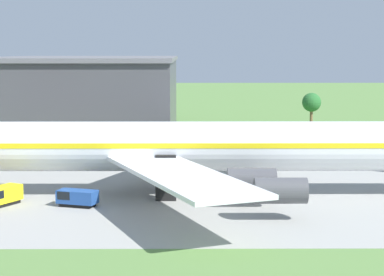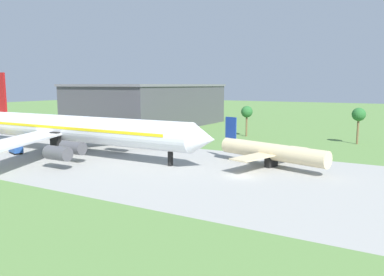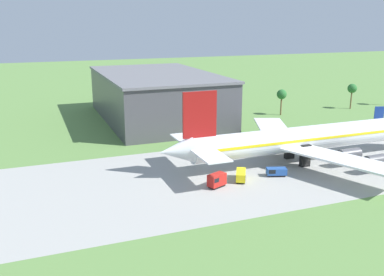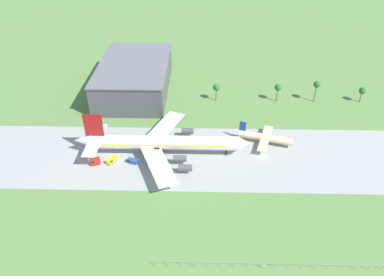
% 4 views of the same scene
% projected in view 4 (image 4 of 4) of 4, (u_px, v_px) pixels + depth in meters
% --- Properties ---
extents(ground_plane, '(600.00, 600.00, 0.00)m').
position_uv_depth(ground_plane, '(263.00, 157.00, 157.74)').
color(ground_plane, '#5B8442').
extents(taxiway_strip, '(320.00, 44.00, 0.02)m').
position_uv_depth(taxiway_strip, '(263.00, 157.00, 157.73)').
color(taxiway_strip, '#9E9E99').
rests_on(taxiway_strip, ground_plane).
extents(jet_airliner, '(73.78, 55.22, 19.15)m').
position_uv_depth(jet_airliner, '(162.00, 143.00, 156.48)').
color(jet_airliner, white).
rests_on(jet_airliner, ground_plane).
extents(regional_aircraft, '(23.19, 21.15, 9.17)m').
position_uv_depth(regional_aircraft, '(265.00, 138.00, 164.60)').
color(regional_aircraft, beige).
rests_on(regional_aircraft, ground_plane).
extents(baggage_tug, '(4.47, 3.38, 2.90)m').
position_uv_depth(baggage_tug, '(95.00, 161.00, 153.00)').
color(baggage_tug, black).
rests_on(baggage_tug, ground_plane).
extents(fuel_truck, '(4.83, 3.26, 1.87)m').
position_uv_depth(fuel_truck, '(132.00, 161.00, 154.09)').
color(fuel_truck, black).
rests_on(fuel_truck, ground_plane).
extents(catering_van, '(4.27, 5.56, 2.15)m').
position_uv_depth(catering_van, '(112.00, 160.00, 154.34)').
color(catering_van, black).
rests_on(catering_van, ground_plane).
extents(perimeter_fence, '(80.10, 0.10, 2.10)m').
position_uv_depth(perimeter_fence, '(288.00, 265.00, 111.47)').
color(perimeter_fence, gray).
rests_on(perimeter_fence, ground_plane).
extents(no_stopping_sign, '(0.44, 0.08, 1.68)m').
position_uv_depth(no_stopping_sign, '(264.00, 266.00, 111.58)').
color(no_stopping_sign, gray).
rests_on(no_stopping_sign, ground_plane).
extents(terminal_building, '(36.72, 61.20, 16.21)m').
position_uv_depth(terminal_building, '(135.00, 77.00, 204.37)').
color(terminal_building, '#47474C').
rests_on(terminal_building, ground_plane).
extents(palm_tree_row, '(79.45, 3.60, 11.86)m').
position_uv_depth(palm_tree_row, '(293.00, 88.00, 194.06)').
color(palm_tree_row, brown).
rests_on(palm_tree_row, ground_plane).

